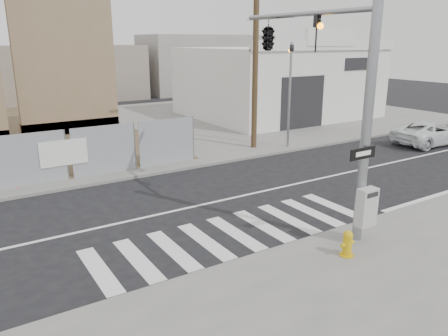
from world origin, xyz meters
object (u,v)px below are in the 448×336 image
fire_hydrant (347,243)px  suv (431,133)px  signal_pole (297,62)px  auto_shop (277,82)px  traffic_cone_c (12,178)px  traffic_cone_d (64,169)px

fire_hydrant → suv: size_ratio=0.15×
signal_pole → fire_hydrant: bearing=-106.7°
auto_shop → traffic_cone_c: 20.56m
signal_pole → auto_shop: 19.04m
auto_shop → signal_pole: bearing=-127.5°
fire_hydrant → traffic_cone_c: bearing=118.0°
suv → traffic_cone_d: size_ratio=6.46×
signal_pole → suv: size_ratio=1.53×
signal_pole → traffic_cone_c: 11.21m
auto_shop → suv: bearing=-83.9°
signal_pole → traffic_cone_c: bearing=135.7°
signal_pole → traffic_cone_d: (-5.44, 7.45, -4.32)m
signal_pole → fire_hydrant: size_ratio=10.23×
traffic_cone_c → traffic_cone_d: (1.96, 0.23, 0.00)m
traffic_cone_d → signal_pole: bearing=-53.8°
suv → auto_shop: bearing=8.6°
fire_hydrant → traffic_cone_d: bearing=109.1°
traffic_cone_c → traffic_cone_d: 1.98m
signal_pole → fire_hydrant: (-0.99, -3.31, -4.32)m
traffic_cone_c → suv: bearing=-10.8°
suv → traffic_cone_c: bearing=81.7°
signal_pole → auto_shop: (11.50, 15.01, -2.25)m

